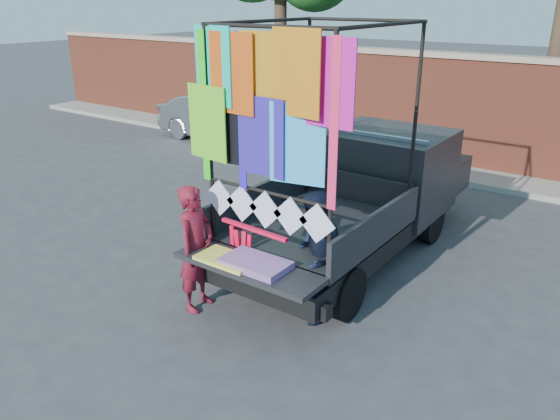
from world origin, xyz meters
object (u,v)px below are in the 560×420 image
Objects in this scene: sedan at (224,118)px; woman at (196,248)px; man at (314,257)px; pickup_truck at (370,191)px.

sedan is 8.75m from woman.
woman is at bearing -95.75° from man.
pickup_truck is 3.36× the size of woman.
pickup_truck is 3.34× the size of man.
sedan is 2.40× the size of woman.
sedan is (-6.34, 3.77, -0.23)m from pickup_truck.
woman is (-0.85, -3.05, -0.06)m from pickup_truck.
pickup_truck is 1.40× the size of sedan.
man is (6.82, -6.18, 0.18)m from sedan.
pickup_truck reaches higher than woman.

